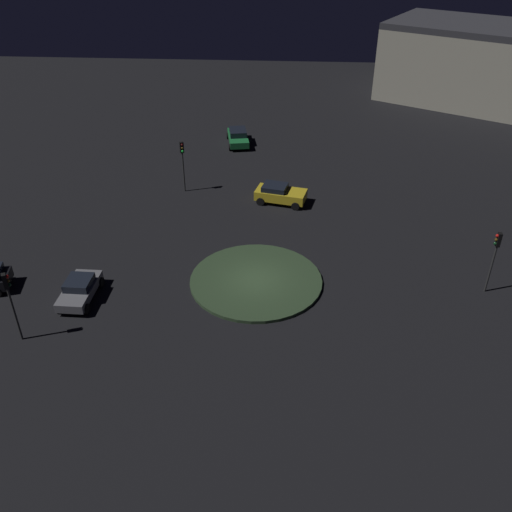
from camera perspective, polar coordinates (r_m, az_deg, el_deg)
ground_plane at (r=35.65m, az=-0.00°, el=-2.67°), size 115.39×115.39×0.00m
roundabout_island at (r=35.59m, az=-0.00°, el=-2.53°), size 8.49×8.49×0.21m
car_yellow at (r=44.84m, az=2.46°, el=6.44°), size 4.30×2.81×1.48m
car_green at (r=56.50m, az=-1.87°, el=12.18°), size 2.69×4.66×1.47m
car_grey at (r=35.51m, az=-17.71°, el=-3.27°), size 1.97×3.83×1.35m
traffic_light_northeast at (r=32.15m, az=-24.04°, el=-3.60°), size 0.40×0.37×4.41m
traffic_light_west at (r=36.12m, az=23.41°, el=0.50°), size 0.36×0.30×4.22m
traffic_light_southeast at (r=46.08m, az=-7.57°, el=10.08°), size 0.37×0.40×4.33m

